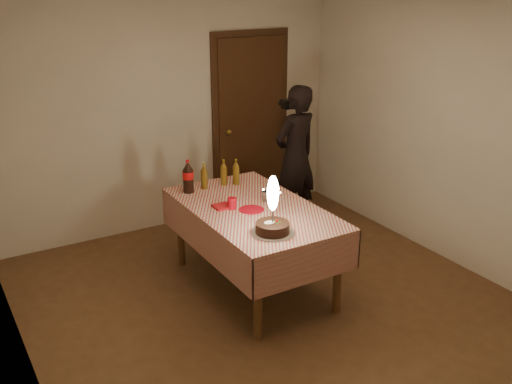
{
  "coord_description": "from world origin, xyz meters",
  "views": [
    {
      "loc": [
        -2.45,
        -3.75,
        2.77
      ],
      "look_at": [
        0.02,
        0.43,
        0.95
      ],
      "focal_mm": 42.0,
      "sensor_mm": 36.0,
      "label": 1
    }
  ],
  "objects_px": {
    "amber_bottle_mid": "(224,173)",
    "amber_bottle_left": "(204,177)",
    "clear_cup": "(266,196)",
    "amber_bottle_right": "(236,173)",
    "dining_table": "(253,218)",
    "photographer": "(295,156)",
    "red_cup": "(232,203)",
    "birthday_cake": "(273,219)",
    "cola_bottle": "(188,177)",
    "red_plate": "(251,210)"
  },
  "relations": [
    {
      "from": "red_cup",
      "to": "amber_bottle_left",
      "type": "distance_m",
      "value": 0.59
    },
    {
      "from": "birthday_cake",
      "to": "red_plate",
      "type": "distance_m",
      "value": 0.52
    },
    {
      "from": "birthday_cake",
      "to": "photographer",
      "type": "height_order",
      "value": "photographer"
    },
    {
      "from": "red_plate",
      "to": "amber_bottle_right",
      "type": "bearing_deg",
      "value": 72.31
    },
    {
      "from": "clear_cup",
      "to": "cola_bottle",
      "type": "relative_size",
      "value": 0.28
    },
    {
      "from": "dining_table",
      "to": "amber_bottle_left",
      "type": "xyz_separation_m",
      "value": [
        -0.16,
        0.66,
        0.22
      ]
    },
    {
      "from": "birthday_cake",
      "to": "amber_bottle_right",
      "type": "height_order",
      "value": "birthday_cake"
    },
    {
      "from": "birthday_cake",
      "to": "amber_bottle_left",
      "type": "distance_m",
      "value": 1.21
    },
    {
      "from": "amber_bottle_mid",
      "to": "amber_bottle_left",
      "type": "bearing_deg",
      "value": 179.05
    },
    {
      "from": "amber_bottle_left",
      "to": "amber_bottle_mid",
      "type": "distance_m",
      "value": 0.21
    },
    {
      "from": "clear_cup",
      "to": "amber_bottle_mid",
      "type": "xyz_separation_m",
      "value": [
        -0.13,
        0.57,
        0.07
      ]
    },
    {
      "from": "red_cup",
      "to": "amber_bottle_mid",
      "type": "xyz_separation_m",
      "value": [
        0.23,
        0.59,
        0.07
      ]
    },
    {
      "from": "red_plate",
      "to": "red_cup",
      "type": "bearing_deg",
      "value": 138.57
    },
    {
      "from": "birthday_cake",
      "to": "amber_bottle_left",
      "type": "height_order",
      "value": "birthday_cake"
    },
    {
      "from": "red_plate",
      "to": "cola_bottle",
      "type": "bearing_deg",
      "value": 112.62
    },
    {
      "from": "birthday_cake",
      "to": "clear_cup",
      "type": "height_order",
      "value": "birthday_cake"
    },
    {
      "from": "photographer",
      "to": "cola_bottle",
      "type": "bearing_deg",
      "value": -164.58
    },
    {
      "from": "clear_cup",
      "to": "amber_bottle_left",
      "type": "relative_size",
      "value": 0.35
    },
    {
      "from": "dining_table",
      "to": "amber_bottle_mid",
      "type": "relative_size",
      "value": 6.75
    },
    {
      "from": "dining_table",
      "to": "amber_bottle_mid",
      "type": "xyz_separation_m",
      "value": [
        0.05,
        0.65,
        0.22
      ]
    },
    {
      "from": "cola_bottle",
      "to": "dining_table",
      "type": "bearing_deg",
      "value": -62.67
    },
    {
      "from": "birthday_cake",
      "to": "amber_bottle_mid",
      "type": "distance_m",
      "value": 1.22
    },
    {
      "from": "amber_bottle_right",
      "to": "amber_bottle_left",
      "type": "bearing_deg",
      "value": 171.42
    },
    {
      "from": "clear_cup",
      "to": "cola_bottle",
      "type": "height_order",
      "value": "cola_bottle"
    },
    {
      "from": "amber_bottle_mid",
      "to": "dining_table",
      "type": "bearing_deg",
      "value": -94.65
    },
    {
      "from": "red_cup",
      "to": "cola_bottle",
      "type": "distance_m",
      "value": 0.6
    },
    {
      "from": "clear_cup",
      "to": "amber_bottle_right",
      "type": "bearing_deg",
      "value": 91.77
    },
    {
      "from": "red_plate",
      "to": "cola_bottle",
      "type": "relative_size",
      "value": 0.69
    },
    {
      "from": "amber_bottle_left",
      "to": "dining_table",
      "type": "bearing_deg",
      "value": -76.62
    },
    {
      "from": "amber_bottle_mid",
      "to": "photographer",
      "type": "distance_m",
      "value": 1.18
    },
    {
      "from": "red_plate",
      "to": "amber_bottle_left",
      "type": "xyz_separation_m",
      "value": [
        -0.11,
        0.7,
        0.11
      ]
    },
    {
      "from": "red_cup",
      "to": "amber_bottle_right",
      "type": "height_order",
      "value": "amber_bottle_right"
    },
    {
      "from": "cola_bottle",
      "to": "amber_bottle_mid",
      "type": "xyz_separation_m",
      "value": [
        0.38,
        0.02,
        -0.03
      ]
    },
    {
      "from": "amber_bottle_mid",
      "to": "cola_bottle",
      "type": "bearing_deg",
      "value": -177.61
    },
    {
      "from": "red_cup",
      "to": "cola_bottle",
      "type": "bearing_deg",
      "value": 105.27
    },
    {
      "from": "amber_bottle_right",
      "to": "amber_bottle_mid",
      "type": "xyz_separation_m",
      "value": [
        -0.11,
        0.05,
        0.0
      ]
    },
    {
      "from": "red_cup",
      "to": "amber_bottle_left",
      "type": "relative_size",
      "value": 0.39
    },
    {
      "from": "birthday_cake",
      "to": "amber_bottle_mid",
      "type": "bearing_deg",
      "value": 80.79
    },
    {
      "from": "photographer",
      "to": "amber_bottle_left",
      "type": "bearing_deg",
      "value": -163.44
    },
    {
      "from": "amber_bottle_mid",
      "to": "photographer",
      "type": "xyz_separation_m",
      "value": [
        1.11,
        0.4,
        -0.1
      ]
    },
    {
      "from": "red_plate",
      "to": "cola_bottle",
      "type": "height_order",
      "value": "cola_bottle"
    },
    {
      "from": "cola_bottle",
      "to": "amber_bottle_right",
      "type": "relative_size",
      "value": 1.25
    },
    {
      "from": "amber_bottle_left",
      "to": "birthday_cake",
      "type": "bearing_deg",
      "value": -89.31
    },
    {
      "from": "red_plate",
      "to": "amber_bottle_left",
      "type": "bearing_deg",
      "value": 99.03
    },
    {
      "from": "cola_bottle",
      "to": "amber_bottle_mid",
      "type": "relative_size",
      "value": 1.25
    },
    {
      "from": "amber_bottle_mid",
      "to": "birthday_cake",
      "type": "bearing_deg",
      "value": -99.21
    },
    {
      "from": "clear_cup",
      "to": "amber_bottle_mid",
      "type": "bearing_deg",
      "value": 102.56
    },
    {
      "from": "red_cup",
      "to": "cola_bottle",
      "type": "relative_size",
      "value": 0.31
    },
    {
      "from": "clear_cup",
      "to": "amber_bottle_right",
      "type": "relative_size",
      "value": 0.35
    },
    {
      "from": "dining_table",
      "to": "red_plate",
      "type": "distance_m",
      "value": 0.13
    }
  ]
}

